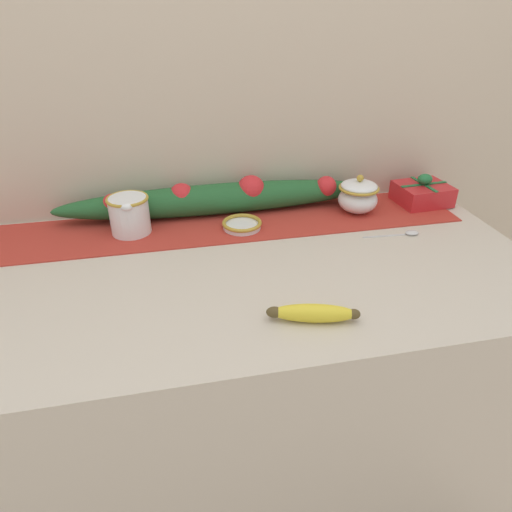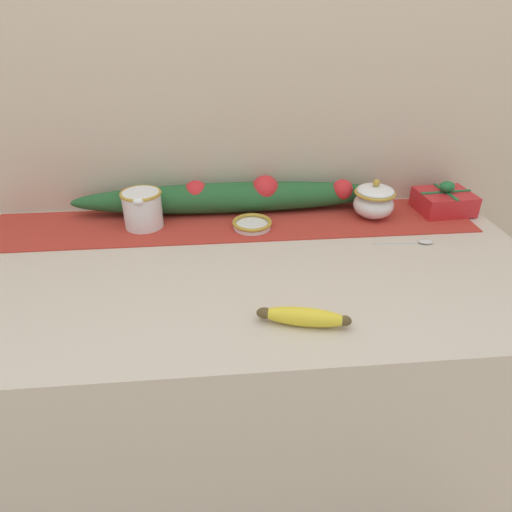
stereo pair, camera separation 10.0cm
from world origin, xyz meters
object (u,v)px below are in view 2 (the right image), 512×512
at_px(spoon, 422,242).
at_px(gift_box, 444,201).
at_px(sugar_bowl, 374,201).
at_px(banana, 303,317).
at_px(cream_pitcher, 143,208).
at_px(small_dish, 252,224).

bearing_deg(spoon, gift_box, 56.36).
height_order(sugar_bowl, banana, sugar_bowl).
height_order(sugar_bowl, spoon, sugar_bowl).
bearing_deg(gift_box, banana, -136.06).
height_order(sugar_bowl, gift_box, sugar_bowl).
bearing_deg(spoon, sugar_bowl, 119.46).
xyz_separation_m(cream_pitcher, gift_box, (0.85, 0.02, -0.02)).
relative_size(banana, gift_box, 1.15).
relative_size(sugar_bowl, spoon, 0.74).
height_order(small_dish, spoon, small_dish).
relative_size(small_dish, banana, 0.59).
bearing_deg(banana, spoon, 39.53).
distance_m(cream_pitcher, gift_box, 0.85).
bearing_deg(banana, cream_pitcher, 127.47).
relative_size(sugar_bowl, banana, 0.63).
xyz_separation_m(small_dish, spoon, (0.42, -0.12, -0.01)).
relative_size(cream_pitcher, small_dish, 1.18).
relative_size(cream_pitcher, banana, 0.70).
bearing_deg(small_dish, cream_pitcher, 172.60).
height_order(small_dish, banana, banana).
bearing_deg(sugar_bowl, banana, -121.60).
distance_m(cream_pitcher, sugar_bowl, 0.63).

